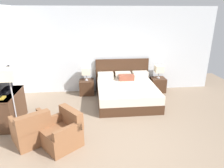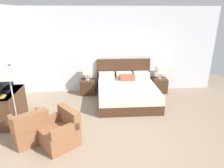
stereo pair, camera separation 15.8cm
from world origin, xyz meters
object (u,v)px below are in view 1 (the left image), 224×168
Objects in this scene: nightstand_left at (87,87)px; floor_lamp at (9,79)px; table_lamp_left at (86,71)px; tv at (4,82)px; armchair_by_window at (31,130)px; armchair_companion at (63,133)px; table_lamp_right at (159,69)px; bed at (126,92)px; dresser at (9,108)px; nightstand_right at (158,85)px; book_red_cover at (0,98)px.

floor_lamp reaches higher than nightstand_left.
table_lamp_left is (0.00, 0.00, 0.57)m from nightstand_left.
tv is 0.88× the size of armchair_by_window.
armchair_companion is (1.43, -1.06, -0.81)m from tv.
table_lamp_left reaches higher than armchair_by_window.
armchair_companion is (-2.93, -2.76, -0.53)m from table_lamp_right.
bed is at bearing 39.17° from armchair_by_window.
armchair_companion is (0.67, -0.17, 0.00)m from armchair_by_window.
armchair_companion is at bearing -99.20° from nightstand_left.
bed is at bearing -28.45° from table_lamp_left.
table_lamp_right is 4.71m from dresser.
table_lamp_right is at bearing 26.19° from floor_lamp.
floor_lamp is (-4.10, -2.02, 0.45)m from table_lamp_right.
nightstand_right is 0.51× the size of armchair_companion.
tv is (-1.88, -1.70, 0.28)m from table_lamp_left.
bed is 4.47× the size of table_lamp_left.
armchair_by_window is at bearing -144.21° from table_lamp_right.
bed is 4.47× the size of table_lamp_right.
table_lamp_left is at bearing 66.66° from armchair_by_window.
tv reaches higher than armchair_by_window.
table_lamp_left is 2.63m from floor_lamp.
nightstand_left is at bearing -179.97° from table_lamp_right.
tv is 0.56× the size of floor_lamp.
nightstand_right is 0.44× the size of dresser.
floor_lamp is (-2.86, -1.35, 0.96)m from bed.
dresser is 0.75× the size of floor_lamp.
table_lamp_right is (0.00, 0.00, 0.57)m from nightstand_right.
tv reaches higher than bed.
bed is 1.41m from nightstand_right.
table_lamp_left is at bearing 47.36° from book_red_cover.
armchair_by_window is (-2.36, -1.92, -0.02)m from bed.
nightstand_left and nightstand_right have the same top height.
floor_lamp reaches higher than armchair_companion.
bed is 2.08× the size of armchair_by_window.
floor_lamp is at bearing -153.83° from nightstand_right.
floor_lamp reaches higher than book_red_cover.
dresser is at bearing -158.40° from table_lamp_right.
dresser is 1.17× the size of armchair_companion.
tv is 1.43m from armchair_by_window.
dresser is 1.78m from armchair_companion.
nightstand_left is at bearing -90.00° from table_lamp_left.
armchair_companion is at bearing -136.66° from table_lamp_right.
floor_lamp is at bearing -128.81° from nightstand_left.
floor_lamp reaches higher than table_lamp_right.
tv is at bearing 88.72° from book_red_cover.
armchair_companion is at bearing -99.20° from table_lamp_left.
nightstand_left is 2.68m from tv.
tv is at bearing 143.51° from armchair_companion.
tv reaches higher than table_lamp_right.
armchair_by_window is (-1.12, -2.60, 0.04)m from nightstand_left.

